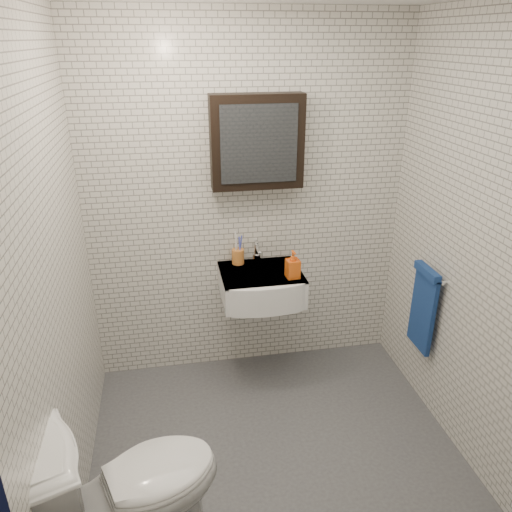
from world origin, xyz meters
name	(u,v)px	position (x,y,z in m)	size (l,w,h in m)	color
ground	(276,451)	(0.00, 0.00, 0.01)	(2.20, 2.00, 0.01)	#44464B
room_shell	(281,226)	(0.00, 0.00, 1.47)	(2.22, 2.02, 2.51)	silver
washbasin	(262,287)	(0.05, 0.73, 0.76)	(0.55, 0.50, 0.20)	white
faucet	(257,254)	(0.05, 0.93, 0.92)	(0.06, 0.20, 0.15)	silver
mirror_cabinet	(257,142)	(0.05, 0.93, 1.70)	(0.60, 0.15, 0.60)	black
towel_rail	(424,305)	(1.04, 0.35, 0.72)	(0.09, 0.30, 0.58)	silver
toothbrush_cup	(238,256)	(-0.08, 0.94, 0.91)	(0.11, 0.11, 0.23)	#CA7732
soap_bottle	(293,264)	(0.24, 0.65, 0.94)	(0.09, 0.09, 0.19)	orange
toilet	(131,488)	(-0.80, -0.50, 0.42)	(0.47, 0.83, 0.84)	white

